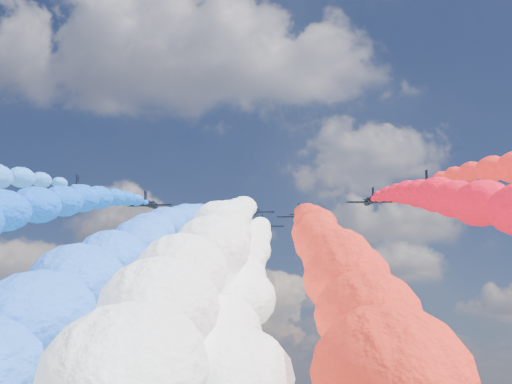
# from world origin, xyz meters

# --- Properties ---
(jet_0) EXTENTS (10.38, 13.83, 5.41)m
(jet_0) POSITION_xyz_m (-34.07, -5.34, 94.75)
(jet_0) COLOR black
(jet_1) EXTENTS (10.37, 13.83, 5.41)m
(jet_1) POSITION_xyz_m (-22.58, 5.72, 94.75)
(jet_1) COLOR black
(trail_1) EXTENTS (6.62, 120.83, 44.12)m
(trail_1) POSITION_xyz_m (-22.58, -56.80, 74.90)
(trail_1) COLOR blue
(jet_2) EXTENTS (9.83, 13.43, 5.41)m
(jet_2) POSITION_xyz_m (-9.32, 15.74, 94.75)
(jet_2) COLOR black
(trail_2) EXTENTS (6.62, 120.83, 44.12)m
(trail_2) POSITION_xyz_m (-9.32, -46.79, 74.90)
(trail_2) COLOR blue
(jet_3) EXTENTS (10.19, 13.69, 5.41)m
(jet_3) POSITION_xyz_m (-1.05, 12.23, 94.75)
(jet_3) COLOR black
(trail_3) EXTENTS (6.62, 120.83, 44.12)m
(trail_3) POSITION_xyz_m (-1.05, -50.30, 74.90)
(trail_3) COLOR white
(jet_4) EXTENTS (10.28, 13.76, 5.41)m
(jet_4) POSITION_xyz_m (1.14, 25.21, 94.75)
(jet_4) COLOR black
(trail_4) EXTENTS (6.62, 120.83, 44.12)m
(trail_4) POSITION_xyz_m (1.14, -37.32, 74.90)
(trail_4) COLOR white
(jet_5) EXTENTS (10.08, 13.61, 5.41)m
(jet_5) POSITION_xyz_m (9.27, 16.30, 94.75)
(jet_5) COLOR black
(trail_5) EXTENTS (6.62, 120.83, 44.12)m
(trail_5) POSITION_xyz_m (9.27, -46.23, 74.90)
(trail_5) COLOR red
(jet_6) EXTENTS (9.91, 13.50, 5.41)m
(jet_6) POSITION_xyz_m (23.88, 4.73, 94.75)
(jet_6) COLOR black
(trail_6) EXTENTS (6.62, 120.83, 44.12)m
(trail_6) POSITION_xyz_m (23.88, -57.79, 74.90)
(trail_6) COLOR red
(jet_7) EXTENTS (10.47, 13.90, 5.41)m
(jet_7) POSITION_xyz_m (32.85, -6.01, 94.75)
(jet_7) COLOR black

